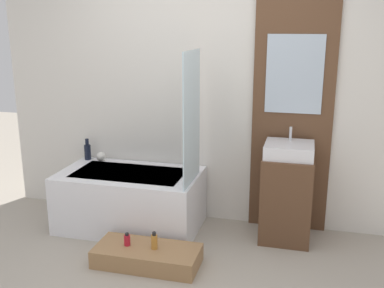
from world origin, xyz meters
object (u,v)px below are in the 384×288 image
object	(u,v)px
bathtub	(130,200)
wooden_step_bench	(147,256)
vase_round_light	(101,156)
bottle_soap_secondary	(154,241)
bottle_soap_primary	(127,240)
sink	(289,150)
vase_tall_dark	(88,151)

from	to	relation	value
bathtub	wooden_step_bench	world-z (taller)	bathtub
bathtub	vase_round_light	xyz separation A→B (m)	(-0.43, 0.29, 0.32)
bottle_soap_secondary	bottle_soap_primary	bearing A→B (deg)	180.00
sink	bottle_soap_secondary	size ratio (longest dim) A/B	2.91
vase_tall_dark	bathtub	bearing A→B (deg)	-27.08
vase_round_light	bottle_soap_secondary	world-z (taller)	vase_round_light
wooden_step_bench	bottle_soap_primary	distance (m)	0.21
bottle_soap_primary	wooden_step_bench	bearing A→B (deg)	0.00
sink	bottle_soap_secondary	bearing A→B (deg)	-142.38
vase_tall_dark	bottle_soap_primary	world-z (taller)	vase_tall_dark
bathtub	vase_tall_dark	xyz separation A→B (m)	(-0.59, 0.30, 0.37)
bottle_soap_primary	bottle_soap_secondary	world-z (taller)	bottle_soap_secondary
bathtub	vase_tall_dark	distance (m)	0.75
bottle_soap_primary	sink	bearing A→B (deg)	31.94
wooden_step_bench	vase_round_light	distance (m)	1.35
wooden_step_bench	vase_round_light	xyz separation A→B (m)	(-0.83, 0.93, 0.53)
sink	bottle_soap_primary	distance (m)	1.60
bottle_soap_secondary	sink	bearing A→B (deg)	37.62
wooden_step_bench	vase_tall_dark	bearing A→B (deg)	136.32
sink	bottle_soap_primary	xyz separation A→B (m)	(-1.24, -0.78, -0.65)
vase_tall_dark	bottle_soap_primary	bearing A→B (deg)	-49.18
bathtub	bottle_soap_secondary	distance (m)	0.80
sink	bottle_soap_secondary	world-z (taller)	sink
vase_round_light	bottle_soap_primary	size ratio (longest dim) A/B	0.83
bathtub	bottle_soap_primary	distance (m)	0.69
bathtub	wooden_step_bench	size ratio (longest dim) A/B	1.55
sink	vase_tall_dark	size ratio (longest dim) A/B	1.93
vase_tall_dark	bottle_soap_primary	size ratio (longest dim) A/B	2.00
bottle_soap_primary	vase_round_light	bearing A→B (deg)	125.27
bathtub	wooden_step_bench	xyz separation A→B (m)	(0.40, -0.64, -0.21)
sink	vase_round_light	size ratio (longest dim) A/B	4.64
bottle_soap_primary	bottle_soap_secondary	distance (m)	0.24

